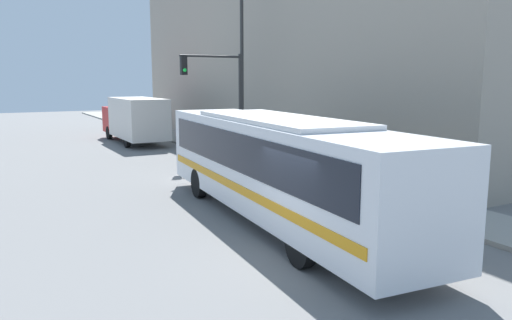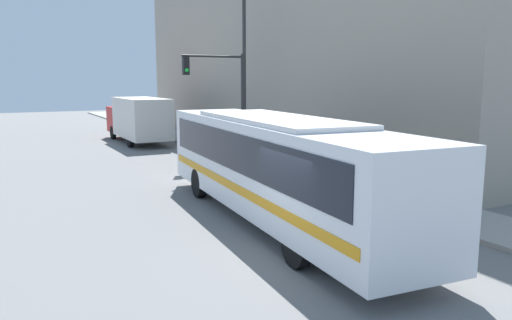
% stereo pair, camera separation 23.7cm
% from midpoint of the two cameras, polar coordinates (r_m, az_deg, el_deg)
% --- Properties ---
extents(ground_plane, '(120.00, 120.00, 0.00)m').
position_cam_midpoint_polar(ground_plane, '(11.77, 6.02, -11.14)').
color(ground_plane, slate).
extents(sidewalk, '(2.53, 70.00, 0.13)m').
position_cam_midpoint_polar(sidewalk, '(31.74, -5.61, 1.86)').
color(sidewalk, gray).
rests_on(sidewalk, ground_plane).
extents(building_facade, '(6.00, 33.11, 12.67)m').
position_cam_midpoint_polar(building_facade, '(31.31, 3.41, 13.29)').
color(building_facade, '#9E9384').
rests_on(building_facade, ground_plane).
extents(city_bus, '(3.43, 12.53, 3.05)m').
position_cam_midpoint_polar(city_bus, '(14.20, 2.60, -0.17)').
color(city_bus, silver).
rests_on(city_bus, ground_plane).
extents(delivery_truck, '(2.38, 8.18, 2.93)m').
position_cam_midpoint_polar(delivery_truck, '(33.33, -13.14, 4.67)').
color(delivery_truck, silver).
rests_on(delivery_truck, ground_plane).
extents(fire_hydrant, '(0.23, 0.31, 0.70)m').
position_cam_midpoint_polar(fire_hydrant, '(17.08, 14.37, -3.28)').
color(fire_hydrant, gold).
rests_on(fire_hydrant, sidewalk).
extents(traffic_light_pole, '(3.28, 0.35, 5.22)m').
position_cam_midpoint_polar(traffic_light_pole, '(25.01, -3.63, 8.33)').
color(traffic_light_pole, '#2D2D2D').
rests_on(traffic_light_pole, sidewalk).
extents(street_lamp, '(3.12, 0.28, 8.31)m').
position_cam_midpoint_polar(street_lamp, '(25.37, -1.90, 11.36)').
color(street_lamp, '#2D2D2D').
rests_on(street_lamp, sidewalk).
extents(pedestrian_near_corner, '(0.34, 0.34, 1.62)m').
position_cam_midpoint_polar(pedestrian_near_corner, '(21.46, 8.33, 0.70)').
color(pedestrian_near_corner, slate).
rests_on(pedestrian_near_corner, sidewalk).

